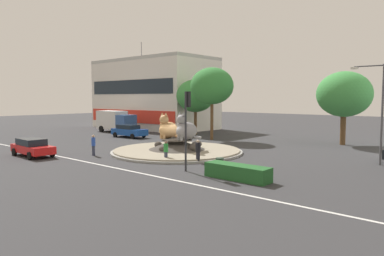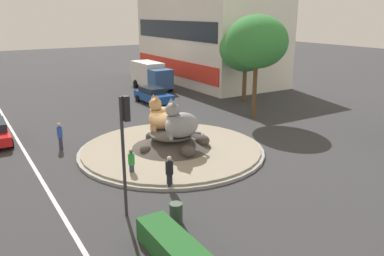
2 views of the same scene
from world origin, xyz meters
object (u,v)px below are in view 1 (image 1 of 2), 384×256
Objects in this scene: second_tree_near_tower at (212,86)px; sedan_on_far_lane at (32,147)px; pedestrian_blue_shirt at (93,144)px; third_tree_left at (195,96)px; cat_statue_calico at (168,129)px; shophouse_block at (154,94)px; pedestrian_black_shirt at (198,151)px; streetlight_arm at (378,106)px; delivery_box_truck at (116,121)px; cat_statue_grey at (186,130)px; traffic_light_mast at (187,116)px; broadleaf_tree_behind_island at (344,94)px; parked_car_right at (129,131)px; pedestrian_green_shirt at (166,151)px; litter_bin at (220,164)px.

sedan_on_far_lane is (-4.09, -19.57, -5.53)m from second_tree_near_tower.
third_tree_left is at bearing 91.28° from pedestrian_blue_shirt.
cat_statue_calico is at bearing -75.03° from second_tree_near_tower.
pedestrian_black_shirt is at bearing -37.52° from shophouse_block.
sedan_on_far_lane is at bearing -63.42° from shophouse_block.
delivery_box_truck is (-35.13, 2.83, -2.66)m from streetlight_arm.
cat_statue_grey is 7.73m from traffic_light_mast.
shophouse_block reaches higher than pedestrian_blue_shirt.
second_tree_near_tower reaches higher than broadleaf_tree_behind_island.
pedestrian_blue_shirt is 0.38× the size of sedan_on_far_lane.
broadleaf_tree_behind_island reaches higher than traffic_light_mast.
pedestrian_blue_shirt is 5.11m from sedan_on_far_lane.
parked_car_right is at bearing -116.25° from third_tree_left.
broadleaf_tree_behind_island is at bearing -59.05° from streetlight_arm.
litter_bin is (5.47, -0.33, -0.37)m from pedestrian_green_shirt.
delivery_box_truck is at bearing -133.38° from pedestrian_green_shirt.
traffic_light_mast is at bearing -139.21° from litter_bin.
traffic_light_mast reaches higher than delivery_box_truck.
cat_statue_grey is 0.46× the size of traffic_light_mast.
shophouse_block is at bearing -120.66° from cat_statue_grey.
traffic_light_mast reaches higher than cat_statue_grey.
cat_statue_calico is 0.38× the size of delivery_box_truck.
pedestrian_black_shirt is at bearing 97.70° from pedestrian_green_shirt.
shophouse_block is at bearing 118.58° from sedan_on_far_lane.
third_tree_left is 1.56× the size of sedan_on_far_lane.
second_tree_near_tower is at bearing -147.46° from cat_statue_grey.
pedestrian_green_shirt is at bearing -41.65° from shophouse_block.
shophouse_block is at bearing 157.94° from second_tree_near_tower.
parked_car_right is (-8.87, 11.11, -0.13)m from pedestrian_blue_shirt.
pedestrian_green_shirt is (-2.43, -1.02, -0.11)m from pedestrian_black_shirt.
streetlight_arm is (14.17, 5.39, 2.17)m from cat_statue_grey.
second_tree_near_tower is 1.31× the size of delivery_box_truck.
cat_statue_calico is at bearing -151.87° from pedestrian_green_shirt.
pedestrian_blue_shirt is (-5.28, -5.98, -1.19)m from cat_statue_grey.
broadleaf_tree_behind_island is 25.73m from pedestrian_blue_shirt.
broadleaf_tree_behind_island is 8.57× the size of litter_bin.
delivery_box_truck is (-10.81, -5.05, -3.54)m from third_tree_left.
pedestrian_black_shirt is 19.57m from parked_car_right.
broadleaf_tree_behind_island is at bearing 6.26° from third_tree_left.
cat_statue_calico is 6.74m from pedestrian_blue_shirt.
pedestrian_black_shirt is at bearing 6.55° from pedestrian_blue_shirt.
broadleaf_tree_behind_island is at bearing 157.73° from cat_statue_grey.
third_tree_left is 24.73m from litter_bin.
third_tree_left is 23.28m from sedan_on_far_lane.
litter_bin is (8.91, -4.00, -1.66)m from cat_statue_calico.
pedestrian_blue_shirt is 14.22m from parked_car_right.
broadleaf_tree_behind_island is 1.58× the size of parked_car_right.
litter_bin is at bearing 71.58° from pedestrian_green_shirt.
second_tree_near_tower is (17.57, -7.12, 0.75)m from shophouse_block.
cat_statue_calico is 13.19m from parked_car_right.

